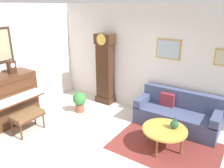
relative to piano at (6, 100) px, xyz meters
name	(u,v)px	position (x,y,z in m)	size (l,w,h in m)	color
ground_plane	(84,152)	(2.23, 0.20, -0.67)	(6.40, 6.00, 0.10)	beige
wall_back	(141,59)	(2.25, 2.60, 0.79)	(5.30, 0.13, 2.80)	silver
area_rug	(165,146)	(3.56, 1.20, -0.61)	(2.10, 1.50, 0.01)	maroon
piano	(6,100)	(0.00, 0.00, 0.00)	(0.87, 1.44, 1.22)	#4C2B19
piano_bench	(27,116)	(0.74, 0.02, -0.21)	(0.42, 0.70, 0.48)	#4C2B19
grandfather_clock	(105,71)	(1.24, 2.34, 0.35)	(0.52, 0.34, 2.03)	#3D2316
couch	(177,114)	(3.47, 2.16, -0.30)	(1.90, 0.80, 0.84)	#424C70
coffee_table	(165,130)	(3.54, 1.14, -0.20)	(0.88, 0.88, 0.45)	gold
mantel_clock	(11,66)	(0.00, 0.27, 0.77)	(0.13, 0.18, 0.38)	#3D2316
green_jug	(175,124)	(3.69, 1.26, -0.08)	(0.17, 0.17, 0.24)	#234C33
potted_plant	(80,101)	(1.04, 1.43, -0.29)	(0.36, 0.36, 0.56)	#935138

